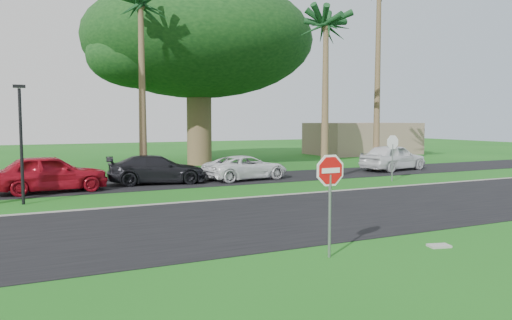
{
  "coord_description": "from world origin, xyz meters",
  "views": [
    {
      "loc": [
        -6.2,
        -12.82,
        3.3
      ],
      "look_at": [
        1.87,
        3.88,
        1.8
      ],
      "focal_mm": 35.0,
      "sensor_mm": 36.0,
      "label": 1
    }
  ],
  "objects_px": {
    "car_minivan": "(246,168)",
    "car_dark": "(157,170)",
    "car_pickup": "(393,157)",
    "stop_sign_near": "(330,184)",
    "stop_sign_far": "(393,148)",
    "car_red": "(50,174)"
  },
  "relations": [
    {
      "from": "car_minivan",
      "to": "car_dark",
      "type": "bearing_deg",
      "value": 77.25
    },
    {
      "from": "car_minivan",
      "to": "car_pickup",
      "type": "bearing_deg",
      "value": -95.68
    },
    {
      "from": "stop_sign_near",
      "to": "stop_sign_far",
      "type": "bearing_deg",
      "value": 43.73
    },
    {
      "from": "car_dark",
      "to": "car_pickup",
      "type": "relative_size",
      "value": 1.01
    },
    {
      "from": "car_pickup",
      "to": "stop_sign_near",
      "type": "bearing_deg",
      "value": 122.93
    },
    {
      "from": "car_red",
      "to": "car_dark",
      "type": "relative_size",
      "value": 1.0
    },
    {
      "from": "stop_sign_near",
      "to": "car_pickup",
      "type": "relative_size",
      "value": 0.53
    },
    {
      "from": "car_dark",
      "to": "stop_sign_near",
      "type": "bearing_deg",
      "value": -170.12
    },
    {
      "from": "stop_sign_near",
      "to": "stop_sign_far",
      "type": "distance_m",
      "value": 15.91
    },
    {
      "from": "stop_sign_far",
      "to": "car_pickup",
      "type": "bearing_deg",
      "value": -131.63
    },
    {
      "from": "stop_sign_near",
      "to": "car_red",
      "type": "xyz_separation_m",
      "value": [
        -5.34,
        14.53,
        -0.92
      ]
    },
    {
      "from": "car_red",
      "to": "car_minivan",
      "type": "distance_m",
      "value": 10.04
    },
    {
      "from": "car_dark",
      "to": "stop_sign_far",
      "type": "bearing_deg",
      "value": -101.39
    },
    {
      "from": "car_red",
      "to": "stop_sign_near",
      "type": "bearing_deg",
      "value": -163.97
    },
    {
      "from": "car_red",
      "to": "car_pickup",
      "type": "relative_size",
      "value": 1.01
    },
    {
      "from": "car_dark",
      "to": "car_pickup",
      "type": "distance_m",
      "value": 15.62
    },
    {
      "from": "car_red",
      "to": "car_pickup",
      "type": "distance_m",
      "value": 20.8
    },
    {
      "from": "car_dark",
      "to": "car_pickup",
      "type": "height_order",
      "value": "car_pickup"
    },
    {
      "from": "stop_sign_far",
      "to": "car_dark",
      "type": "relative_size",
      "value": 0.52
    },
    {
      "from": "stop_sign_near",
      "to": "car_dark",
      "type": "relative_size",
      "value": 0.52
    },
    {
      "from": "stop_sign_far",
      "to": "car_dark",
      "type": "distance_m",
      "value": 12.52
    },
    {
      "from": "stop_sign_near",
      "to": "stop_sign_far",
      "type": "height_order",
      "value": "same"
    }
  ]
}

